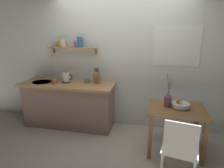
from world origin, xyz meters
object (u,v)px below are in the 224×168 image
fruit_bowl (181,105)px  knife_block (97,77)px  twig_vase (168,101)px  coffee_mug_by_sink (54,82)px  coffee_mug_spare (87,81)px  dining_chair_near (180,148)px  electric_kettle (66,78)px  dining_table (176,116)px

fruit_bowl → knife_block: knife_block is taller
twig_vase → knife_block: 1.39m
twig_vase → knife_block: size_ratio=1.72×
coffee_mug_by_sink → coffee_mug_spare: coffee_mug_spare is taller
dining_chair_near → electric_kettle: 2.38m
electric_kettle → coffee_mug_by_sink: bearing=-141.2°
dining_chair_near → knife_block: (-1.41, 1.25, 0.51)m
twig_vase → coffee_mug_spare: twig_vase is taller
fruit_bowl → electric_kettle: bearing=167.9°
dining_table → electric_kettle: bearing=166.7°
dining_chair_near → coffee_mug_by_sink: 2.46m
dining_table → electric_kettle: size_ratio=3.53×
dining_table → electric_kettle: (-2.03, 0.48, 0.39)m
dining_table → twig_vase: (-0.14, 0.04, 0.23)m
fruit_bowl → knife_block: 1.58m
fruit_bowl → knife_block: (-1.48, 0.51, 0.23)m
twig_vase → coffee_mug_by_sink: size_ratio=4.10×
knife_block → coffee_mug_by_sink: 0.82m
coffee_mug_spare → twig_vase: bearing=-18.1°
fruit_bowl → coffee_mug_spare: bearing=163.7°
coffee_mug_spare → electric_kettle: bearing=-174.1°
dining_chair_near → twig_vase: 0.82m
coffee_mug_by_sink → electric_kettle: bearing=38.8°
fruit_bowl → twig_vase: twig_vase is taller
dining_table → coffee_mug_spare: bearing=162.2°
coffee_mug_by_sink → coffee_mug_spare: 0.62m
dining_chair_near → knife_block: 1.95m
fruit_bowl → coffee_mug_by_sink: (-2.26, 0.30, 0.15)m
dining_chair_near → dining_table: bearing=88.5°
electric_kettle → dining_table: bearing=-13.3°
knife_block → coffee_mug_spare: size_ratio=2.47×
dining_table → knife_block: bearing=159.2°
electric_kettle → knife_block: 0.61m
dining_table → knife_block: 1.58m
knife_block → coffee_mug_by_sink: bearing=-165.1°
dining_chair_near → coffee_mug_spare: size_ratio=7.23×
dining_table → twig_vase: bearing=165.3°
dining_table → coffee_mug_by_sink: bearing=171.4°
dining_chair_near → coffee_mug_by_sink: size_ratio=6.98×
knife_block → dining_chair_near: bearing=-41.6°
dining_chair_near → knife_block: size_ratio=2.93×
coffee_mug_spare → fruit_bowl: bearing=-16.3°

